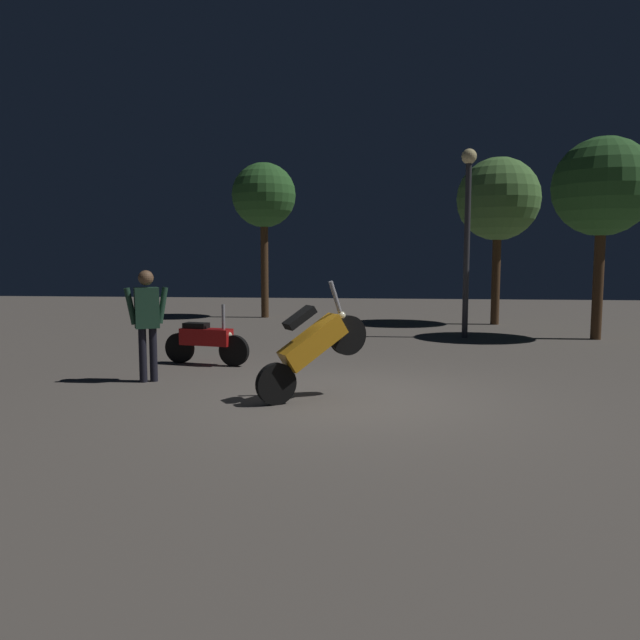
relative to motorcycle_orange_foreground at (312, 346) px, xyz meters
The scene contains 8 objects.
ground_plane 0.94m from the motorcycle_orange_foreground, 17.23° to the left, with size 40.00×40.00×0.00m, color #605951.
motorcycle_orange_foreground is the anchor object (origin of this frame).
motorcycle_red_parked_left 3.38m from the motorcycle_orange_foreground, 131.40° to the left, with size 1.65×0.49×1.11m.
person_rider_beside 2.88m from the motorcycle_orange_foreground, 160.50° to the left, with size 0.63×0.39×1.75m.
streetlamp_near 7.64m from the motorcycle_orange_foreground, 66.15° to the left, with size 0.36×0.36×4.48m.
tree_left_bg 11.83m from the motorcycle_orange_foreground, 104.08° to the left, with size 2.03×2.03×4.91m.
tree_center_bg 9.46m from the motorcycle_orange_foreground, 48.15° to the left, with size 2.28×2.28×4.71m.
tree_right_bg 10.99m from the motorcycle_orange_foreground, 66.51° to the left, with size 2.34×2.34×4.75m.
Camera 1 is at (0.36, -8.26, 1.97)m, focal length 33.95 mm.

